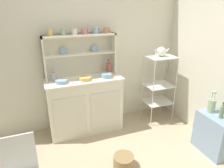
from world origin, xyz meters
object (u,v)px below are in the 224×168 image
side_shelf_blue (214,134)px  jam_bottle (108,68)px  hutch_shelf_unit (80,52)px  cup_gold_0 (50,33)px  utensil_jar (53,77)px  flower_vase (212,105)px  floor_basket (124,161)px  oil_bottle (222,112)px  hutch_cabinet (85,104)px  bowl_mixing_large (61,82)px  bakers_rack (159,81)px  porcelain_teapot (161,52)px

side_shelf_blue → jam_bottle: (-1.06, 1.21, 0.69)m
hutch_shelf_unit → cup_gold_0: (-0.40, -0.04, 0.30)m
utensil_jar → flower_vase: bearing=-29.8°
floor_basket → jam_bottle: size_ratio=1.15×
floor_basket → oil_bottle: size_ratio=1.19×
flower_vase → floor_basket: bearing=178.3°
hutch_cabinet → floor_basket: size_ratio=4.37×
bowl_mixing_large → hutch_shelf_unit: bearing=35.6°
side_shelf_blue → bowl_mixing_large: bearing=149.8°
hutch_cabinet → utensil_jar: 0.64m
utensil_jar → oil_bottle: size_ratio=1.15×
hutch_shelf_unit → jam_bottle: size_ratio=4.68×
side_shelf_blue → bowl_mixing_large: size_ratio=3.38×
side_shelf_blue → oil_bottle: bearing=-90.0°
jam_bottle → utensil_jar: size_ratio=0.91×
hutch_cabinet → bakers_rack: bakers_rack is taller
side_shelf_blue → porcelain_teapot: (-0.24, 1.03, 0.92)m
floor_basket → cup_gold_0: bearing=119.9°
bakers_rack → side_shelf_blue: bearing=-77.2°
hutch_cabinet → bowl_mixing_large: bowl_mixing_large is taller
utensil_jar → cup_gold_0: bearing=62.8°
hutch_cabinet → side_shelf_blue: 1.86m
bowl_mixing_large → floor_basket: bearing=-57.9°
hutch_shelf_unit → flower_vase: bearing=-38.3°
side_shelf_blue → bowl_mixing_large: 2.18m
utensil_jar → porcelain_teapot: size_ratio=1.04×
floor_basket → porcelain_teapot: bearing=41.0°
hutch_cabinet → bakers_rack: bearing=-4.2°
utensil_jar → side_shelf_blue: bearing=-32.4°
floor_basket → side_shelf_blue: bearing=-7.2°
cup_gold_0 → hutch_shelf_unit: bearing=5.9°
bowl_mixing_large → porcelain_teapot: bearing=-0.7°
hutch_cabinet → oil_bottle: bearing=-38.5°
bakers_rack → floor_basket: bearing=-139.1°
hutch_shelf_unit → jam_bottle: 0.50m
bakers_rack → floor_basket: (-1.01, -0.87, -0.62)m
floor_basket → jam_bottle: (0.19, 1.05, 0.89)m
oil_bottle → porcelain_teapot: bearing=102.3°
hutch_shelf_unit → side_shelf_blue: size_ratio=1.93×
bowl_mixing_large → porcelain_teapot: porcelain_teapot is taller
side_shelf_blue → porcelain_teapot: size_ratio=2.28×
utensil_jar → floor_basket: bearing=-58.2°
hutch_cabinet → oil_bottle: hutch_cabinet is taller
hutch_cabinet → hutch_shelf_unit: 0.81m
porcelain_teapot → oil_bottle: 1.24m
floor_basket → bowl_mixing_large: bearing=122.1°
floor_basket → porcelain_teapot: (1.01, 0.87, 1.11)m
hutch_cabinet → jam_bottle: jam_bottle is taller
hutch_cabinet → bakers_rack: (1.24, -0.09, 0.25)m
hutch_cabinet → side_shelf_blue: hutch_cabinet is taller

